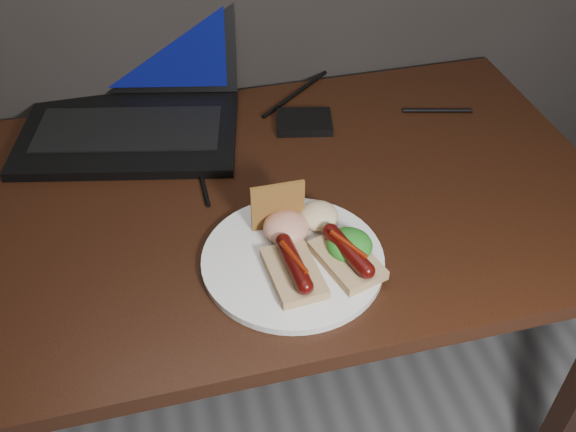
% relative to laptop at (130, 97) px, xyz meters
% --- Properties ---
extents(desk, '(1.40, 0.70, 0.75)m').
position_rel_laptop_xyz_m(desk, '(0.10, -0.29, -0.14)').
color(desk, black).
rests_on(desk, ground).
extents(laptop, '(0.47, 0.43, 0.25)m').
position_rel_laptop_xyz_m(laptop, '(0.00, 0.00, 0.00)').
color(laptop, black).
rests_on(laptop, desk).
extents(hard_drive, '(0.12, 0.10, 0.02)m').
position_rel_laptop_xyz_m(hard_drive, '(0.32, -0.10, -0.04)').
color(hard_drive, black).
rests_on(hard_drive, desk).
extents(desk_cables, '(0.98, 0.39, 0.01)m').
position_rel_laptop_xyz_m(desk_cables, '(0.16, -0.13, -0.05)').
color(desk_cables, black).
rests_on(desk_cables, desk).
extents(plate, '(0.34, 0.34, 0.01)m').
position_rel_laptop_xyz_m(plate, '(0.21, -0.46, -0.05)').
color(plate, silver).
rests_on(plate, desk).
extents(bread_sausage_center, '(0.08, 0.12, 0.04)m').
position_rel_laptop_xyz_m(bread_sausage_center, '(0.20, -0.50, -0.02)').
color(bread_sausage_center, tan).
rests_on(bread_sausage_center, plate).
extents(bread_sausage_right, '(0.10, 0.13, 0.04)m').
position_rel_laptop_xyz_m(bread_sausage_right, '(0.28, -0.49, -0.02)').
color(bread_sausage_right, tan).
rests_on(bread_sausage_right, plate).
extents(crispbread, '(0.09, 0.01, 0.08)m').
position_rel_laptop_xyz_m(crispbread, '(0.20, -0.38, 0.00)').
color(crispbread, '#AD6B2F').
rests_on(crispbread, plate).
extents(salad_greens, '(0.07, 0.07, 0.04)m').
position_rel_laptop_xyz_m(salad_greens, '(0.29, -0.47, -0.02)').
color(salad_greens, '#0F4E13').
rests_on(salad_greens, plate).
extents(salsa_mound, '(0.07, 0.07, 0.04)m').
position_rel_laptop_xyz_m(salsa_mound, '(0.21, -0.41, -0.02)').
color(salsa_mound, '#A61018').
rests_on(salsa_mound, plate).
extents(coleslaw_mound, '(0.06, 0.06, 0.04)m').
position_rel_laptop_xyz_m(coleslaw_mound, '(0.27, -0.39, -0.02)').
color(coleslaw_mound, silver).
rests_on(coleslaw_mound, plate).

